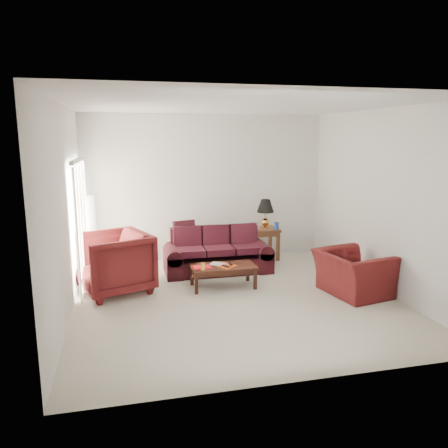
% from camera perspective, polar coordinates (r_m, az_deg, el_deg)
% --- Properties ---
extents(floor, '(5.00, 5.00, 0.00)m').
position_cam_1_polar(floor, '(7.09, 1.58, -9.67)').
color(floor, beige).
rests_on(floor, ground).
extents(blinds, '(0.10, 2.00, 2.16)m').
position_cam_1_polar(blinds, '(7.87, -18.20, 0.05)').
color(blinds, silver).
rests_on(blinds, ground).
extents(sofa, '(2.04, 0.94, 0.82)m').
position_cam_1_polar(sofa, '(8.31, -0.83, -3.54)').
color(sofa, black).
rests_on(sofa, ground).
extents(throw_pillow, '(0.47, 0.30, 0.45)m').
position_cam_1_polar(throw_pillow, '(8.80, -5.19, -0.94)').
color(throw_pillow, black).
rests_on(throw_pillow, sofa).
extents(end_table, '(0.62, 0.62, 0.65)m').
position_cam_1_polar(end_table, '(9.28, 5.12, -2.53)').
color(end_table, '#5B2D1F').
rests_on(end_table, ground).
extents(table_lamp, '(0.37, 0.37, 0.60)m').
position_cam_1_polar(table_lamp, '(9.22, 5.42, 1.35)').
color(table_lamp, '#CD8740').
rests_on(table_lamp, end_table).
extents(clock, '(0.14, 0.09, 0.13)m').
position_cam_1_polar(clock, '(9.04, 4.25, -0.34)').
color(clock, '#BBBBC0').
rests_on(clock, end_table).
extents(blue_canister, '(0.11, 0.11, 0.15)m').
position_cam_1_polar(blue_canister, '(9.11, 6.87, -0.25)').
color(blue_canister, navy).
rests_on(blue_canister, end_table).
extents(picture_frame, '(0.19, 0.21, 0.06)m').
position_cam_1_polar(picture_frame, '(9.37, 4.00, 0.21)').
color(picture_frame, '#B9BABE').
rests_on(picture_frame, end_table).
extents(floor_lamp, '(0.25, 0.25, 1.46)m').
position_cam_1_polar(floor_lamp, '(8.81, -17.01, -1.05)').
color(floor_lamp, white).
rests_on(floor_lamp, ground).
extents(armchair_left, '(1.42, 1.40, 1.01)m').
position_cam_1_polar(armchair_left, '(7.43, -14.23, -4.93)').
color(armchair_left, '#471011').
rests_on(armchair_left, ground).
extents(armchair_right, '(1.14, 1.25, 0.71)m').
position_cam_1_polar(armchair_right, '(7.47, 16.45, -6.19)').
color(armchair_right, '#4A1111').
rests_on(armchair_right, ground).
extents(coffee_table, '(1.17, 0.71, 0.38)m').
position_cam_1_polar(coffee_table, '(7.53, -0.11, -6.85)').
color(coffee_table, black).
rests_on(coffee_table, ground).
extents(magazine_red, '(0.32, 0.25, 0.02)m').
position_cam_1_polar(magazine_red, '(7.36, -2.88, -5.66)').
color(magazine_red, red).
rests_on(magazine_red, coffee_table).
extents(magazine_white, '(0.32, 0.30, 0.01)m').
position_cam_1_polar(magazine_white, '(7.54, -0.80, -5.24)').
color(magazine_white, beige).
rests_on(magazine_white, coffee_table).
extents(magazine_orange, '(0.34, 0.33, 0.02)m').
position_cam_1_polar(magazine_orange, '(7.41, 0.46, -5.53)').
color(magazine_orange, '#D24A18').
rests_on(magazine_orange, coffee_table).
extents(remote_a, '(0.11, 0.16, 0.02)m').
position_cam_1_polar(remote_a, '(7.35, 0.22, -5.51)').
color(remote_a, black).
rests_on(remote_a, coffee_table).
extents(remote_b, '(0.05, 0.15, 0.02)m').
position_cam_1_polar(remote_b, '(7.48, 0.84, -5.22)').
color(remote_b, black).
rests_on(remote_b, coffee_table).
extents(yellow_glass, '(0.08, 0.08, 0.12)m').
position_cam_1_polar(yellow_glass, '(7.23, -2.78, -5.54)').
color(yellow_glass, gold).
rests_on(yellow_glass, coffee_table).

